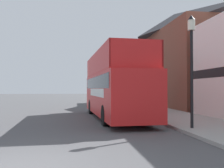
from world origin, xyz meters
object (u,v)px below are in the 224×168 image
object	(u,v)px
lamp_post_nearest	(192,50)
lamp_post_second	(141,72)
parked_car_ahead_of_bus	(111,101)
tour_bus	(114,90)

from	to	relation	value
lamp_post_nearest	lamp_post_second	bearing A→B (deg)	89.72
lamp_post_nearest	parked_car_ahead_of_bus	bearing A→B (deg)	97.36
tour_bus	parked_car_ahead_of_bus	xyz separation A→B (m)	(0.86, 7.86, -1.11)
parked_car_ahead_of_bus	lamp_post_nearest	xyz separation A→B (m)	(1.72, -13.29, 2.85)
tour_bus	lamp_post_second	xyz separation A→B (m)	(2.63, 3.41, 1.38)
parked_car_ahead_of_bus	lamp_post_second	xyz separation A→B (m)	(1.76, -4.45, 2.49)
tour_bus	lamp_post_nearest	world-z (taller)	lamp_post_nearest
parked_car_ahead_of_bus	tour_bus	bearing A→B (deg)	-95.75
lamp_post_second	tour_bus	bearing A→B (deg)	-127.59
parked_car_ahead_of_bus	lamp_post_nearest	size ratio (longest dim) A/B	0.83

